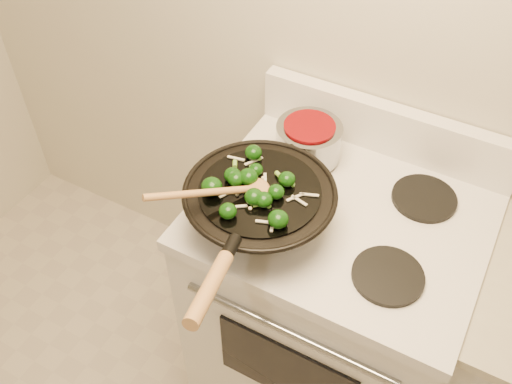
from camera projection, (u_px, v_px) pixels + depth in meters
The scene contains 5 objects.
stove at pixel (329, 302), 1.89m from camera, with size 0.78×0.67×1.08m.
wok at pixel (259, 206), 1.47m from camera, with size 0.40×0.65×0.22m.
stirfry at pixel (251, 187), 1.42m from camera, with size 0.28×0.26×0.05m.
wooden_spoon at pixel (228, 191), 1.39m from camera, with size 0.23×0.27×0.10m.
saucepan at pixel (308, 141), 1.66m from camera, with size 0.19×0.31×0.11m.
Camera 1 is at (0.21, 0.14, 2.08)m, focal length 40.00 mm.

